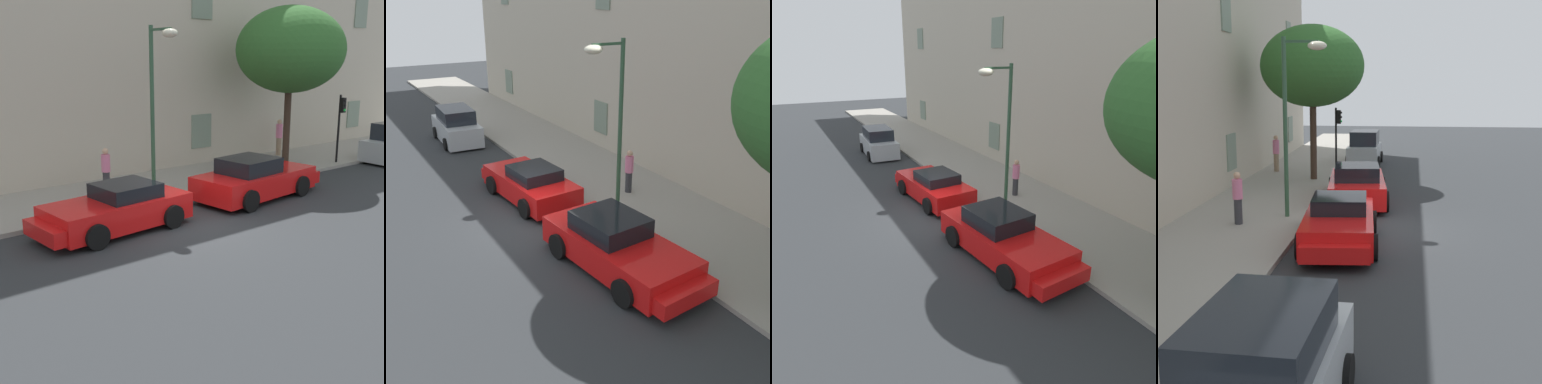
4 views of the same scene
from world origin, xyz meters
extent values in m
plane|color=#2B2D30|center=(0.00, 0.00, 0.00)|extent=(80.00, 80.00, 0.00)
cube|color=gray|center=(0.00, 4.37, 0.07)|extent=(60.00, 4.19, 0.14)
cube|color=gray|center=(5.71, 6.44, 1.60)|extent=(1.10, 0.06, 1.50)
cube|color=gray|center=(17.12, 6.44, 1.60)|extent=(1.10, 0.06, 1.50)
cube|color=gray|center=(5.71, 6.44, 7.15)|extent=(1.10, 0.06, 1.50)
cube|color=gray|center=(17.12, 6.44, 7.15)|extent=(1.10, 0.06, 1.50)
cube|color=red|center=(-1.86, 0.97, 0.55)|extent=(4.31, 2.19, 0.75)
cube|color=black|center=(-1.55, 1.00, 1.14)|extent=(1.78, 1.62, 0.41)
cube|color=red|center=(-3.69, 0.82, 0.46)|extent=(1.38, 1.81, 0.41)
cylinder|color=black|center=(-3.07, -0.06, 0.35)|extent=(0.71, 0.29, 0.69)
cylinder|color=black|center=(-3.22, 1.79, 0.35)|extent=(0.71, 0.29, 0.69)
cylinder|color=black|center=(-0.50, 0.15, 0.35)|extent=(0.71, 0.29, 0.69)
cylinder|color=black|center=(-0.64, 2.00, 0.35)|extent=(0.71, 0.29, 0.69)
cube|color=red|center=(3.71, 1.03, 0.58)|extent=(4.78, 2.42, 0.78)
cube|color=black|center=(3.37, 0.99, 1.23)|extent=(1.99, 1.76, 0.52)
cube|color=red|center=(5.73, 1.23, 0.48)|extent=(1.56, 1.95, 0.43)
cylinder|color=black|center=(5.04, 2.15, 0.37)|extent=(0.75, 0.31, 0.73)
cylinder|color=black|center=(5.23, 0.19, 0.37)|extent=(0.75, 0.31, 0.73)
cylinder|color=black|center=(2.19, 1.87, 0.37)|extent=(0.75, 0.31, 0.73)
cylinder|color=black|center=(2.39, -0.10, 0.37)|extent=(0.75, 0.31, 0.73)
cube|color=#1E232B|center=(-10.49, 0.81, 1.42)|extent=(2.44, 1.60, 0.67)
cylinder|color=black|center=(-9.35, -0.09, 0.30)|extent=(0.61, 0.23, 0.60)
cylinder|color=black|center=(-9.27, 1.60, 0.30)|extent=(0.61, 0.23, 0.60)
cube|color=#B2B7BC|center=(13.59, 1.58, 0.59)|extent=(3.55, 1.65, 0.96)
cube|color=#1E232B|center=(13.59, 1.58, 1.46)|extent=(2.14, 1.44, 0.77)
cylinder|color=black|center=(12.51, 0.80, 0.30)|extent=(0.61, 0.21, 0.61)
cylinder|color=black|center=(12.54, 2.39, 0.30)|extent=(0.61, 0.21, 0.61)
cylinder|color=black|center=(14.63, 0.76, 0.30)|extent=(0.61, 0.21, 0.61)
cylinder|color=black|center=(14.66, 2.36, 0.30)|extent=(0.61, 0.21, 0.61)
cylinder|color=#38281E|center=(7.95, 3.40, 2.01)|extent=(0.29, 0.29, 3.75)
ellipsoid|color=#2D6028|center=(7.95, 3.40, 5.12)|extent=(4.53, 4.53, 3.52)
cylinder|color=black|center=(10.72, 2.76, 1.67)|extent=(0.10, 0.10, 3.06)
cube|color=black|center=(10.72, 2.62, 2.75)|extent=(0.22, 0.20, 0.66)
sphere|color=black|center=(10.72, 2.51, 2.96)|extent=(0.12, 0.12, 0.12)
sphere|color=black|center=(10.72, 2.51, 2.75)|extent=(0.12, 0.12, 0.12)
sphere|color=green|center=(10.72, 2.51, 2.54)|extent=(0.12, 0.12, 0.12)
cylinder|color=#2D5138|center=(0.79, 3.03, 2.99)|extent=(0.14, 0.14, 5.69)
cube|color=#2D5138|center=(0.79, 2.48, 5.68)|extent=(0.08, 1.10, 0.08)
ellipsoid|color=#EAE5C6|center=(0.79, 1.98, 5.55)|extent=(0.44, 0.60, 0.28)
cylinder|color=#333338|center=(-0.36, 4.31, 0.54)|extent=(0.35, 0.35, 0.79)
cylinder|color=pink|center=(-0.36, 4.31, 1.24)|extent=(0.44, 0.44, 0.61)
sphere|color=tan|center=(-0.36, 4.31, 1.66)|extent=(0.22, 0.22, 0.22)
cylinder|color=#8C7259|center=(9.91, 5.59, 0.57)|extent=(0.35, 0.35, 0.86)
cylinder|color=pink|center=(9.91, 5.59, 1.34)|extent=(0.43, 0.43, 0.67)
sphere|color=tan|center=(9.91, 5.59, 1.79)|extent=(0.22, 0.22, 0.22)
camera|label=1|loc=(-8.89, -11.42, 4.85)|focal=48.14mm
camera|label=2|loc=(13.08, -5.60, 7.08)|focal=44.58mm
camera|label=3|loc=(12.48, -4.90, 6.23)|focal=34.60mm
camera|label=4|loc=(-16.86, -1.00, 4.50)|focal=52.96mm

